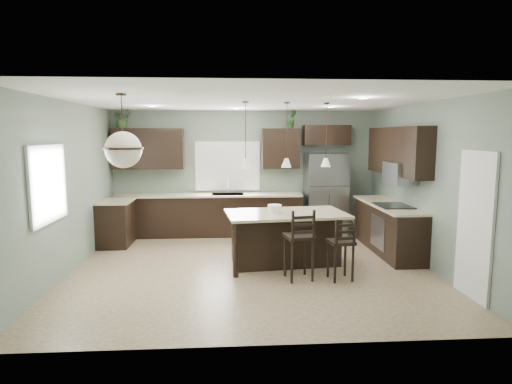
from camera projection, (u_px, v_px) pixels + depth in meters
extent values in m
plane|color=#9E8466|center=(252.00, 267.00, 7.32)|extent=(6.00, 6.00, 0.00)
cube|color=white|center=(475.00, 225.00, 5.84)|extent=(0.04, 0.82, 2.04)
cube|color=white|center=(228.00, 166.00, 9.79)|extent=(1.35, 0.02, 1.00)
cube|color=white|center=(47.00, 184.00, 6.13)|extent=(0.02, 1.10, 1.00)
cube|color=black|center=(116.00, 224.00, 8.76)|extent=(0.60, 0.90, 0.90)
cube|color=beige|center=(116.00, 201.00, 8.70)|extent=(0.66, 0.96, 0.04)
cube|color=black|center=(208.00, 216.00, 9.63)|extent=(4.20, 0.60, 0.90)
cube|color=beige|center=(208.00, 195.00, 9.54)|extent=(4.20, 0.66, 0.04)
cube|color=gray|center=(228.00, 194.00, 9.57)|extent=(0.70, 0.45, 0.01)
cylinder|color=silver|center=(228.00, 188.00, 9.52)|extent=(0.02, 0.02, 0.28)
cube|color=black|center=(148.00, 149.00, 9.47)|extent=(1.55, 0.34, 0.90)
cube|color=black|center=(280.00, 149.00, 9.67)|extent=(0.85, 0.34, 0.90)
cube|color=black|center=(327.00, 135.00, 9.70)|extent=(1.05, 0.34, 0.45)
cube|color=black|center=(388.00, 228.00, 8.30)|extent=(0.60, 2.35, 0.90)
cube|color=beige|center=(388.00, 205.00, 8.24)|extent=(0.66, 2.35, 0.04)
cube|color=black|center=(393.00, 206.00, 7.96)|extent=(0.58, 0.75, 0.02)
cube|color=gray|center=(377.00, 232.00, 8.01)|extent=(0.01, 0.72, 0.60)
cube|color=black|center=(398.00, 151.00, 8.11)|extent=(0.34, 2.35, 0.90)
cube|color=gray|center=(400.00, 173.00, 7.89)|extent=(0.40, 0.75, 0.40)
cube|color=gray|center=(325.00, 194.00, 9.66)|extent=(0.90, 0.74, 1.85)
cube|color=black|center=(286.00, 239.00, 7.42)|extent=(2.15, 1.38, 0.92)
cylinder|color=white|center=(275.00, 209.00, 7.32)|extent=(0.24, 0.24, 0.14)
cube|color=black|center=(299.00, 244.00, 6.65)|extent=(0.48, 0.48, 1.13)
cube|color=black|center=(341.00, 249.00, 6.63)|extent=(0.42, 0.42, 0.99)
imported|color=#2A5726|center=(123.00, 118.00, 9.32)|extent=(0.47, 0.44, 0.43)
imported|color=#295625|center=(292.00, 119.00, 9.57)|extent=(0.28, 0.25, 0.43)
plane|color=slate|center=(245.00, 172.00, 9.85)|extent=(6.00, 0.00, 6.00)
plane|color=slate|center=(266.00, 218.00, 4.41)|extent=(6.00, 0.00, 6.00)
plane|color=slate|center=(67.00, 188.00, 6.94)|extent=(0.00, 5.50, 5.50)
plane|color=slate|center=(426.00, 185.00, 7.33)|extent=(0.00, 5.50, 5.50)
plane|color=white|center=(251.00, 101.00, 6.95)|extent=(6.00, 6.00, 0.00)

